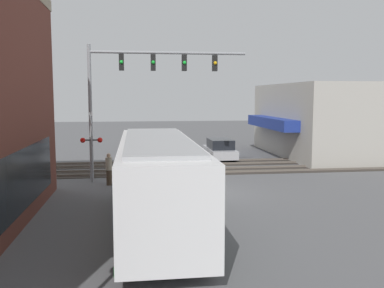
% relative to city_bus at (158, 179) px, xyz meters
% --- Properties ---
extents(ground_plane, '(120.00, 120.00, 0.00)m').
position_rel_city_bus_xyz_m(ground_plane, '(4.96, -2.80, -1.76)').
color(ground_plane, '#565659').
extents(shop_building, '(13.17, 10.94, 5.58)m').
position_rel_city_bus_xyz_m(shop_building, '(17.29, -15.13, 1.03)').
color(shop_building, '#B2ADA3').
rests_on(shop_building, ground).
extents(city_bus, '(10.69, 2.59, 3.19)m').
position_rel_city_bus_xyz_m(city_bus, '(0.00, 0.00, 0.00)').
color(city_bus, white).
rests_on(city_bus, ground).
extents(traffic_signal_gantry, '(0.42, 8.85, 7.46)m').
position_rel_city_bus_xyz_m(traffic_signal_gantry, '(9.50, 0.37, 3.92)').
color(traffic_signal_gantry, gray).
rests_on(traffic_signal_gantry, ground).
extents(crossing_signal, '(1.41, 1.18, 3.81)m').
position_rel_city_bus_xyz_m(crossing_signal, '(8.49, 3.08, 0.54)').
color(crossing_signal, gray).
rests_on(crossing_signal, ground).
extents(rail_track_near, '(2.60, 60.00, 0.15)m').
position_rel_city_bus_xyz_m(rail_track_near, '(10.96, -2.80, -1.73)').
color(rail_track_near, '#332D28').
rests_on(rail_track_near, ground).
extents(rail_track_far, '(2.60, 60.00, 0.15)m').
position_rel_city_bus_xyz_m(rail_track_far, '(14.16, -2.80, -1.73)').
color(rail_track_far, '#332D28').
rests_on(rail_track_far, ground).
extents(parked_car_silver, '(4.64, 1.82, 1.54)m').
position_rel_city_bus_xyz_m(parked_car_silver, '(15.79, -5.40, -1.05)').
color(parked_car_silver, '#B7B7BC').
rests_on(parked_car_silver, ground).
extents(parked_car_grey, '(4.36, 1.82, 1.37)m').
position_rel_city_bus_xyz_m(parked_car_grey, '(22.25, -0.00, -1.12)').
color(parked_car_grey, slate).
rests_on(parked_car_grey, ground).
extents(pedestrian_at_crossing, '(0.34, 0.34, 1.68)m').
position_rel_city_bus_xyz_m(pedestrian_at_crossing, '(7.62, 2.14, -0.90)').
color(pedestrian_at_crossing, '#473828').
rests_on(pedestrian_at_crossing, ground).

